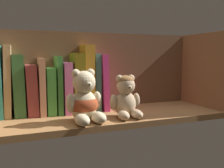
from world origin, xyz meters
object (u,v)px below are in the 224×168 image
object	(u,v)px
book_8	(65,87)
teddy_bear_smaller	(126,97)
book_2	(8,81)
book_3	(19,85)
book_5	(41,86)
book_7	(58,84)
book_12	(101,82)
book_10	(86,78)
book_11	(94,82)
book_9	(75,82)
teddy_bear_larger	(84,101)
book_4	(32,90)
book_6	(50,90)

from	to	relation	value
book_8	teddy_bear_smaller	distance (cm)	22.77
book_2	book_3	world-z (taller)	book_2
book_5	book_7	world-z (taller)	book_7
book_3	book_12	xyz separation A→B (cm)	(28.64, 0.00, 0.06)
book_10	book_11	world-z (taller)	book_10
book_8	book_12	size ratio (longest dim) A/B	0.87
book_10	book_11	xyz separation A→B (cm)	(3.17, 0.00, -1.49)
book_8	book_9	distance (cm)	3.94
teddy_bear_larger	book_11	bearing A→B (deg)	63.28
book_4	teddy_bear_smaller	size ratio (longest dim) A/B	1.23
book_3	teddy_bear_larger	distance (cm)	24.36
book_7	book_12	world-z (taller)	book_12
book_2	book_12	world-z (taller)	book_2
book_6	teddy_bear_larger	world-z (taller)	teddy_bear_larger
book_9	teddy_bear_smaller	distance (cm)	20.49
book_2	book_3	distance (cm)	3.66
book_3	book_5	size ratio (longest dim) A/B	1.06
book_5	book_9	bearing A→B (deg)	0.00
book_3	teddy_bear_smaller	xyz separation A→B (cm)	(32.06, -15.30, -3.55)
book_3	book_4	xyz separation A→B (cm)	(3.94, 0.00, -1.63)
book_2	book_10	bearing A→B (deg)	0.00
book_8	teddy_bear_smaller	world-z (taller)	book_8
book_6	book_9	xyz separation A→B (cm)	(9.03, 0.00, 2.48)
book_2	book_6	size ratio (longest dim) A/B	1.48
book_9	book_2	bearing A→B (deg)	180.00
teddy_bear_smaller	book_12	bearing A→B (deg)	102.62
book_9	teddy_bear_smaller	bearing A→B (deg)	-49.48
book_6	book_8	bearing A→B (deg)	0.00
book_6	teddy_bear_smaller	xyz separation A→B (cm)	(22.10, -15.30, -1.35)
book_6	book_8	world-z (taller)	book_8
book_9	book_12	distance (cm)	9.65
book_6	book_2	bearing A→B (deg)	180.00
book_4	book_6	size ratio (longest dim) A/B	1.07
book_11	book_10	bearing A→B (deg)	180.00
book_6	book_9	size ratio (longest dim) A/B	0.76
book_4	book_10	xyz separation A→B (cm)	(19.00, 0.00, 3.37)
book_11	teddy_bear_larger	size ratio (longest dim) A/B	1.30
book_2	book_9	bearing A→B (deg)	0.00
book_8	book_9	bearing A→B (deg)	0.00
book_4	book_12	size ratio (longest dim) A/B	0.83
book_12	book_8	bearing A→B (deg)	180.00
book_4	book_7	bearing A→B (deg)	0.00
book_4	book_5	xyz separation A→B (cm)	(3.14, 0.00, 1.05)
book_9	book_11	bearing A→B (deg)	0.00
book_9	book_3	bearing A→B (deg)	180.00
teddy_bear_larger	book_10	bearing A→B (deg)	73.18
book_5	book_10	world-z (taller)	book_10
teddy_bear_larger	book_3	bearing A→B (deg)	139.04
book_4	book_11	size ratio (longest dim) A/B	0.82
book_3	book_9	xyz separation A→B (cm)	(18.99, 0.00, 0.29)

